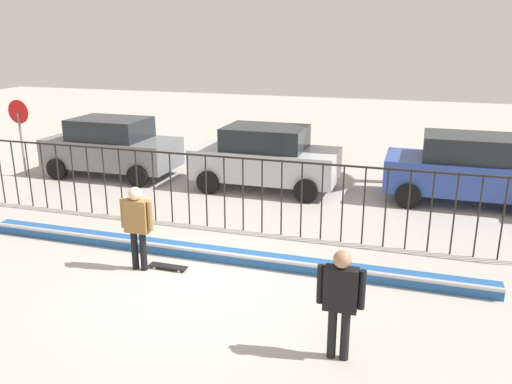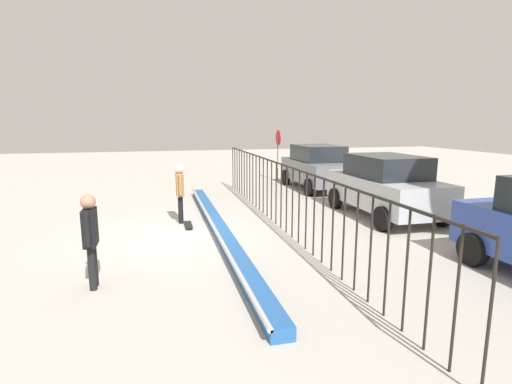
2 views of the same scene
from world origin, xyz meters
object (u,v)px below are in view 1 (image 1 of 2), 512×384
(skateboarder, at_px, (137,221))
(skateboard, at_px, (168,266))
(camera_operator, at_px, (341,295))
(stop_sign, at_px, (20,127))
(parked_car_silver, at_px, (265,157))
(parked_car_gray, at_px, (112,147))
(parked_car_blue, at_px, (466,169))

(skateboarder, relative_size, skateboard, 2.14)
(skateboard, height_order, camera_operator, camera_operator)
(stop_sign, bearing_deg, parked_car_silver, 7.01)
(camera_operator, distance_m, parked_car_gray, 11.76)
(parked_car_gray, height_order, stop_sign, stop_sign)
(camera_operator, relative_size, parked_car_blue, 0.39)
(camera_operator, height_order, parked_car_gray, parked_car_gray)
(parked_car_silver, height_order, parked_car_blue, same)
(skateboard, xyz_separation_m, parked_car_blue, (5.88, 6.36, 0.91))
(camera_operator, bearing_deg, parked_car_silver, -19.02)
(skateboarder, bearing_deg, parked_car_gray, 104.41)
(parked_car_blue, bearing_deg, skateboarder, -136.36)
(parked_car_silver, height_order, stop_sign, stop_sign)
(skateboarder, distance_m, parked_car_silver, 6.22)
(skateboard, height_order, parked_car_gray, parked_car_gray)
(camera_operator, xyz_separation_m, parked_car_silver, (-3.46, 7.95, -0.04))
(parked_car_gray, xyz_separation_m, parked_car_blue, (10.88, 0.39, 0.00))
(parked_car_blue, height_order, stop_sign, stop_sign)
(parked_car_gray, distance_m, stop_sign, 2.95)
(parked_car_blue, bearing_deg, camera_operator, -106.55)
(skateboard, distance_m, camera_operator, 4.29)
(parked_car_blue, bearing_deg, skateboard, -134.62)
(skateboard, distance_m, stop_sign, 9.33)
(parked_car_gray, distance_m, parked_car_silver, 5.24)
(camera_operator, bearing_deg, skateboarder, 24.66)
(skateboard, xyz_separation_m, stop_sign, (-7.71, 5.02, 1.56))
(camera_operator, xyz_separation_m, stop_sign, (-11.42, 6.97, 0.60))
(skateboard, xyz_separation_m, parked_car_silver, (0.24, 6.00, 0.91))
(stop_sign, bearing_deg, parked_car_blue, 5.63)
(skateboarder, bearing_deg, skateboard, -4.08)
(camera_operator, relative_size, parked_car_gray, 0.39)
(parked_car_silver, xyz_separation_m, stop_sign, (-7.95, -0.98, 0.64))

